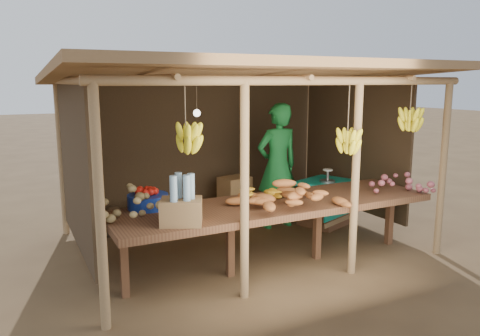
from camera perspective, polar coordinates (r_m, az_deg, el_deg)
name	(u,v)px	position (r m, az deg, el deg)	size (l,w,h in m)	color
ground	(240,243)	(6.54, 0.00, -9.08)	(60.00, 60.00, 0.00)	brown
stall_structure	(247,105)	(6.03, 0.91, 7.71)	(4.70, 3.50, 2.43)	#9D7951
counter	(276,207)	(5.53, 4.42, -4.78)	(3.90, 1.05, 0.80)	brown
potato_heap	(136,203)	(4.86, -12.53, -4.19)	(0.89, 0.54, 0.36)	olive
sweet_potato_heap	(289,190)	(5.31, 6.01, -2.74)	(1.09, 0.65, 0.36)	#A15A29
onion_heap	(399,179)	(6.23, 18.78, -1.30)	(0.84, 0.50, 0.36)	#A7515A
banana_pile	(255,187)	(5.50, 1.79, -2.32)	(0.59, 0.35, 0.35)	yellow
tomato_basin	(148,200)	(5.31, -11.16, -3.81)	(0.45, 0.45, 0.24)	navy
bottle_box	(181,205)	(4.65, -7.19, -4.49)	(0.50, 0.45, 0.51)	olive
vendor	(277,166)	(7.05, 4.58, 0.25)	(0.69, 0.45, 1.89)	#1A7933
tarp_crate	(325,201)	(7.37, 10.36, -3.98)	(0.94, 0.88, 0.91)	brown
carton_stack	(225,204)	(7.32, -1.79, -4.39)	(1.01, 0.46, 0.71)	olive
burlap_sacks	(125,218)	(7.08, -13.89, -5.97)	(0.72, 0.38, 0.51)	#402F1E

